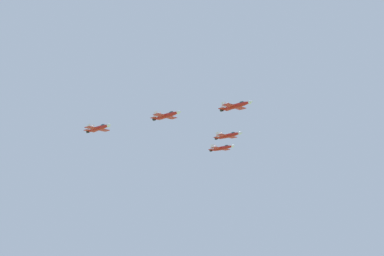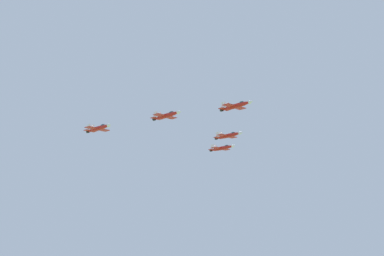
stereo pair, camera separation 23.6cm
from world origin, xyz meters
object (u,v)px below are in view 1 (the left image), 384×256
object	(u,v)px
jet_right_outer	(98,128)
jet_left_wingman	(228,136)
jet_left_outer	(222,148)
jet_right_wingman	(166,115)
jet_lead	(236,106)

from	to	relation	value
jet_right_outer	jet_left_wingman	bearing A→B (deg)	67.51
jet_left_outer	jet_right_outer	xyz separation A→B (m)	(-53.54, 32.16, -1.47)
jet_right_wingman	jet_right_outer	world-z (taller)	jet_right_wingman
jet_left_outer	jet_right_outer	bearing A→B (deg)	-90.68
jet_lead	jet_right_outer	xyz separation A→B (m)	(-7.85, 47.58, -6.52)
jet_right_outer	jet_right_wingman	bearing A→B (deg)	39.29
jet_left_wingman	jet_left_outer	bearing A→B (deg)	140.16
jet_right_wingman	jet_right_outer	distance (m)	24.41
jet_left_wingman	jet_left_outer	world-z (taller)	jet_left_wingman
jet_lead	jet_left_outer	world-z (taller)	jet_lead
jet_right_wingman	jet_right_outer	size ratio (longest dim) A/B	1.00
jet_lead	jet_left_outer	size ratio (longest dim) A/B	1.01
jet_right_wingman	jet_left_wingman	bearing A→B (deg)	89.35
jet_lead	jet_right_outer	bearing A→B (deg)	-139.13
jet_right_outer	jet_lead	bearing A→B (deg)	39.29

